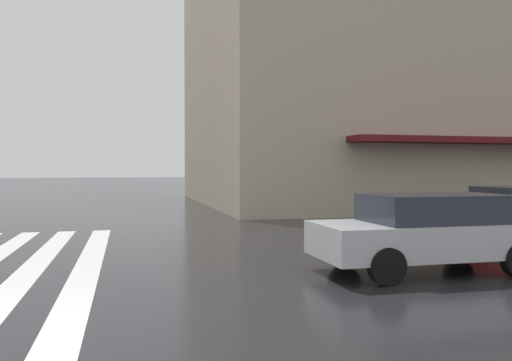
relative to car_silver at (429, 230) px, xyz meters
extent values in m
plane|color=black|center=(-2.50, 6.61, -0.76)|extent=(220.00, 220.00, 0.00)
cube|color=silver|center=(1.50, 6.05, -0.75)|extent=(13.00, 0.50, 0.01)
cube|color=silver|center=(1.50, 7.05, -0.75)|extent=(13.00, 0.50, 0.01)
cube|color=tan|center=(19.04, -12.53, 9.71)|extent=(18.08, 27.73, 20.93)
cube|color=#B7B7BC|center=(0.00, 0.04, -0.15)|extent=(1.75, 4.10, 0.60)
cube|color=#232833|center=(0.00, -0.11, 0.40)|extent=(1.54, 2.46, 0.50)
cylinder|color=black|center=(-0.82, 1.29, -0.45)|extent=(0.20, 0.62, 0.62)
cylinder|color=black|center=(0.83, 1.29, -0.45)|extent=(0.20, 0.62, 0.62)
cylinder|color=black|center=(0.83, -1.21, -0.45)|extent=(0.20, 0.62, 0.62)
cylinder|color=black|center=(3.83, -3.74, -0.45)|extent=(0.20, 0.62, 0.62)
camera|label=1|loc=(-8.28, 5.33, 1.12)|focal=36.22mm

